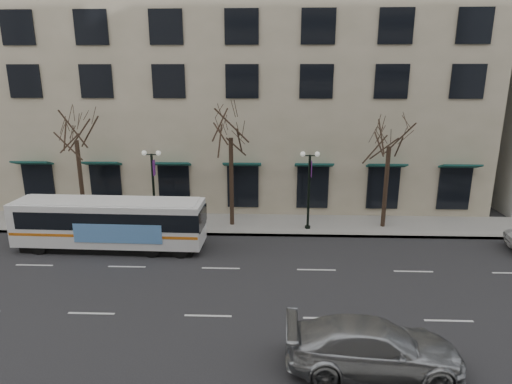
{
  "coord_description": "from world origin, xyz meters",
  "views": [
    {
      "loc": [
        2.63,
        -18.2,
        9.8
      ],
      "look_at": [
        1.83,
        2.95,
        4.0
      ],
      "focal_mm": 30.0,
      "sensor_mm": 36.0,
      "label": 1
    }
  ],
  "objects_px": {
    "city_bus": "(111,223)",
    "lamp_post_right": "(309,187)",
    "tree_far_right": "(390,131)",
    "silver_car": "(374,347)",
    "lamp_post_left": "(153,185)",
    "tree_far_left": "(75,125)",
    "tree_far_mid": "(231,123)"
  },
  "relations": [
    {
      "from": "city_bus",
      "to": "silver_car",
      "type": "relative_size",
      "value": 1.82
    },
    {
      "from": "tree_far_right",
      "to": "lamp_post_right",
      "type": "relative_size",
      "value": 1.55
    },
    {
      "from": "tree_far_mid",
      "to": "silver_car",
      "type": "xyz_separation_m",
      "value": [
        6.15,
        -14.23,
        -6.04
      ]
    },
    {
      "from": "silver_car",
      "to": "tree_far_right",
      "type": "bearing_deg",
      "value": -13.17
    },
    {
      "from": "tree_far_mid",
      "to": "tree_far_left",
      "type": "bearing_deg",
      "value": -180.0
    },
    {
      "from": "tree_far_right",
      "to": "silver_car",
      "type": "height_order",
      "value": "tree_far_right"
    },
    {
      "from": "tree_far_mid",
      "to": "lamp_post_left",
      "type": "distance_m",
      "value": 6.4
    },
    {
      "from": "city_bus",
      "to": "lamp_post_right",
      "type": "bearing_deg",
      "value": 18.22
    },
    {
      "from": "lamp_post_left",
      "to": "tree_far_right",
      "type": "bearing_deg",
      "value": 2.29
    },
    {
      "from": "tree_far_mid",
      "to": "city_bus",
      "type": "bearing_deg",
      "value": -148.17
    },
    {
      "from": "lamp_post_left",
      "to": "lamp_post_right",
      "type": "bearing_deg",
      "value": 0.0
    },
    {
      "from": "tree_far_mid",
      "to": "tree_far_right",
      "type": "bearing_deg",
      "value": -0.0
    },
    {
      "from": "tree_far_left",
      "to": "city_bus",
      "type": "xyz_separation_m",
      "value": [
        3.4,
        -4.1,
        -5.09
      ]
    },
    {
      "from": "tree_far_left",
      "to": "city_bus",
      "type": "bearing_deg",
      "value": -50.33
    },
    {
      "from": "tree_far_left",
      "to": "city_bus",
      "type": "distance_m",
      "value": 7.37
    },
    {
      "from": "lamp_post_right",
      "to": "silver_car",
      "type": "distance_m",
      "value": 13.83
    },
    {
      "from": "tree_far_mid",
      "to": "lamp_post_right",
      "type": "bearing_deg",
      "value": -6.83
    },
    {
      "from": "lamp_post_left",
      "to": "city_bus",
      "type": "xyz_separation_m",
      "value": [
        -1.61,
        -3.5,
        -1.34
      ]
    },
    {
      "from": "tree_far_right",
      "to": "city_bus",
      "type": "relative_size",
      "value": 0.74
    },
    {
      "from": "tree_far_mid",
      "to": "lamp_post_right",
      "type": "distance_m",
      "value": 6.41
    },
    {
      "from": "lamp_post_left",
      "to": "tree_far_left",
      "type": "bearing_deg",
      "value": 173.17
    },
    {
      "from": "silver_car",
      "to": "city_bus",
      "type": "bearing_deg",
      "value": 53.51
    },
    {
      "from": "tree_far_right",
      "to": "silver_car",
      "type": "distance_m",
      "value": 15.75
    },
    {
      "from": "lamp_post_right",
      "to": "silver_car",
      "type": "height_order",
      "value": "lamp_post_right"
    },
    {
      "from": "city_bus",
      "to": "tree_far_right",
      "type": "bearing_deg",
      "value": 15.32
    },
    {
      "from": "lamp_post_left",
      "to": "lamp_post_right",
      "type": "height_order",
      "value": "same"
    },
    {
      "from": "tree_far_right",
      "to": "silver_car",
      "type": "xyz_separation_m",
      "value": [
        -3.85,
        -14.23,
        -5.55
      ]
    },
    {
      "from": "lamp_post_left",
      "to": "silver_car",
      "type": "relative_size",
      "value": 0.87
    },
    {
      "from": "lamp_post_right",
      "to": "silver_car",
      "type": "xyz_separation_m",
      "value": [
        1.14,
        -13.63,
        -2.08
      ]
    },
    {
      "from": "tree_far_left",
      "to": "silver_car",
      "type": "height_order",
      "value": "tree_far_left"
    },
    {
      "from": "tree_far_mid",
      "to": "lamp_post_right",
      "type": "xyz_separation_m",
      "value": [
        5.01,
        -0.6,
        -3.96
      ]
    },
    {
      "from": "lamp_post_left",
      "to": "lamp_post_right",
      "type": "relative_size",
      "value": 1.0
    }
  ]
}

